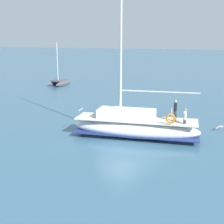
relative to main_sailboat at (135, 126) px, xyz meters
The scene contains 4 objects.
ground_plane 1.61m from the main_sailboat, 148.43° to the left, with size 400.00×400.00×0.00m, color #38607A.
main_sailboat is the anchor object (origin of this frame).
moored_catamaran 28.93m from the main_sailboat, 45.77° to the left, with size 4.44×2.20×6.77m.
seagull 7.49m from the main_sailboat, 49.87° to the right, with size 1.21×0.64×0.18m.
Camera 1 is at (-20.14, -8.71, 7.38)m, focal length 49.74 mm.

